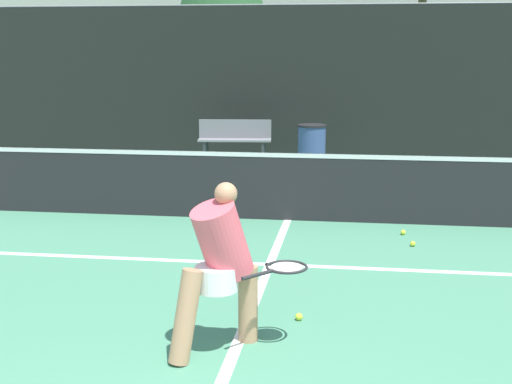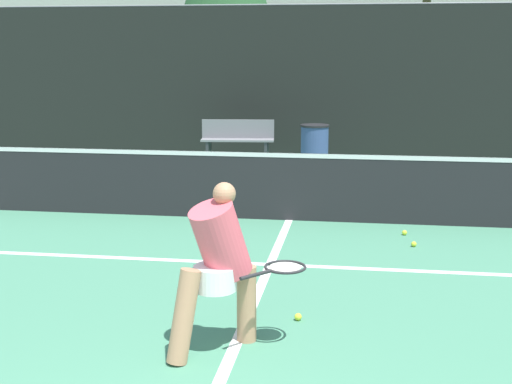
{
  "view_description": "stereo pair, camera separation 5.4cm",
  "coord_description": "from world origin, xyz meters",
  "px_view_note": "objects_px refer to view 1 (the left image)",
  "views": [
    {
      "loc": [
        0.91,
        -2.6,
        2.39
      ],
      "look_at": [
        -0.07,
        4.38,
        0.95
      ],
      "focal_mm": 50.0,
      "sensor_mm": 36.0,
      "label": 1
    },
    {
      "loc": [
        0.97,
        -2.59,
        2.39
      ],
      "look_at": [
        -0.07,
        4.38,
        0.95
      ],
      "focal_mm": 50.0,
      "sensor_mm": 36.0,
      "label": 2
    }
  ],
  "objects_px": {
    "player_practicing": "(221,263)",
    "courtside_bench": "(235,139)",
    "trash_bin": "(312,144)",
    "parked_car": "(233,112)"
  },
  "relations": [
    {
      "from": "trash_bin",
      "to": "courtside_bench",
      "type": "bearing_deg",
      "value": 170.41
    },
    {
      "from": "courtside_bench",
      "to": "parked_car",
      "type": "xyz_separation_m",
      "value": [
        -0.83,
        4.56,
        0.15
      ]
    },
    {
      "from": "trash_bin",
      "to": "parked_car",
      "type": "bearing_deg",
      "value": 117.22
    },
    {
      "from": "courtside_bench",
      "to": "parked_car",
      "type": "distance_m",
      "value": 4.64
    },
    {
      "from": "player_practicing",
      "to": "courtside_bench",
      "type": "distance_m",
      "value": 9.76
    },
    {
      "from": "player_practicing",
      "to": "parked_car",
      "type": "relative_size",
      "value": 0.33
    },
    {
      "from": "player_practicing",
      "to": "parked_car",
      "type": "xyz_separation_m",
      "value": [
        -2.37,
        14.19,
        -0.11
      ]
    },
    {
      "from": "trash_bin",
      "to": "parked_car",
      "type": "relative_size",
      "value": 0.2
    },
    {
      "from": "player_practicing",
      "to": "courtside_bench",
      "type": "bearing_deg",
      "value": 50.81
    },
    {
      "from": "player_practicing",
      "to": "trash_bin",
      "type": "relative_size",
      "value": 1.68
    }
  ]
}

